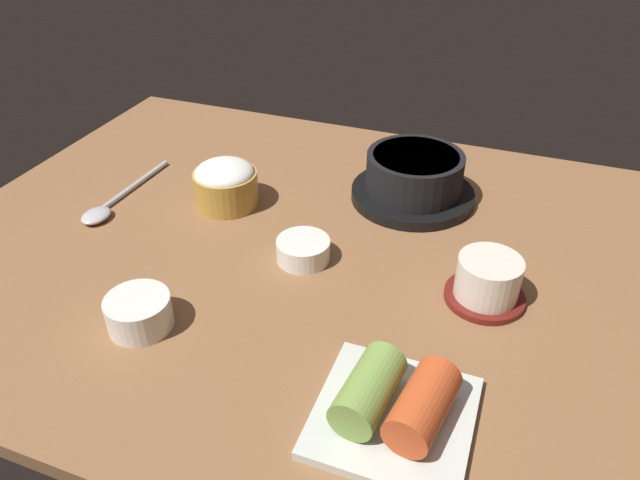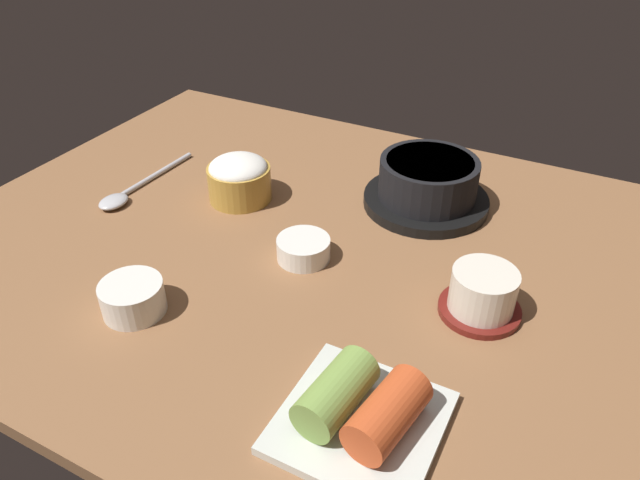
{
  "view_description": "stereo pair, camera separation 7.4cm",
  "coord_description": "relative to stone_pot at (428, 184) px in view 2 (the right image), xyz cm",
  "views": [
    {
      "loc": [
        23.33,
        -58.73,
        47.2
      ],
      "look_at": [
        2.0,
        -2.0,
        5.0
      ],
      "focal_mm": 33.37,
      "sensor_mm": 36.0,
      "label": 1
    },
    {
      "loc": [
        30.06,
        -55.71,
        47.2
      ],
      "look_at": [
        2.0,
        -2.0,
        5.0
      ],
      "focal_mm": 33.37,
      "sensor_mm": 36.0,
      "label": 2
    }
  ],
  "objects": [
    {
      "name": "tea_cup_with_saucer",
      "position": [
        13.16,
        -19.35,
        -0.71
      ],
      "size": [
        9.27,
        9.27,
        5.63
      ],
      "color": "maroon",
      "rests_on": "dining_table"
    },
    {
      "name": "side_bowl_near",
      "position": [
        -21.55,
        -37.16,
        -1.44
      ],
      "size": [
        7.13,
        7.13,
        3.78
      ],
      "color": "white",
      "rests_on": "dining_table"
    },
    {
      "name": "dining_table",
      "position": [
        -9.44,
        -16.82,
        -4.45
      ],
      "size": [
        100.0,
        76.0,
        2.0
      ],
      "primitive_type": "cube",
      "color": "brown",
      "rests_on": "ground"
    },
    {
      "name": "spoon",
      "position": [
        -40.07,
        -18.08,
        -2.84
      ],
      "size": [
        3.6,
        19.97,
        1.35
      ],
      "color": "#B7B7BC",
      "rests_on": "dining_table"
    },
    {
      "name": "kimchi_plate",
      "position": [
        7.69,
        -39.82,
        -1.32
      ],
      "size": [
        14.32,
        14.32,
        5.34
      ],
      "color": "silver",
      "rests_on": "dining_table"
    },
    {
      "name": "banchan_cup_center",
      "position": [
        -9.0,
        -19.5,
        -1.92
      ],
      "size": [
        6.8,
        6.8,
        2.84
      ],
      "color": "white",
      "rests_on": "dining_table"
    },
    {
      "name": "stone_pot",
      "position": [
        0.0,
        0.0,
        0.0
      ],
      "size": [
        17.96,
        17.96,
        7.22
      ],
      "color": "black",
      "rests_on": "dining_table"
    },
    {
      "name": "rice_bowl",
      "position": [
        -24.87,
        -10.8,
        -0.03
      ],
      "size": [
        9.19,
        9.19,
        6.68
      ],
      "color": "#B78C38",
      "rests_on": "dining_table"
    }
  ]
}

